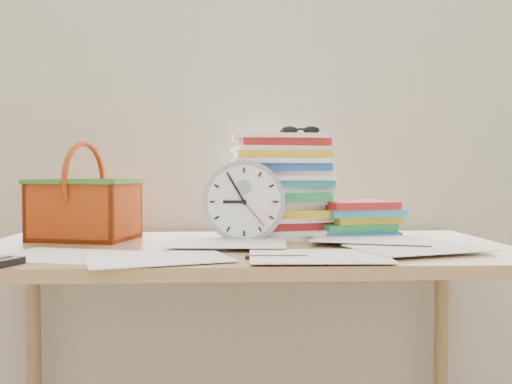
{
  "coord_description": "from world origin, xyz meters",
  "views": [
    {
      "loc": [
        -0.04,
        0.1,
        0.94
      ],
      "look_at": [
        0.03,
        1.6,
        0.89
      ],
      "focal_mm": 40.0,
      "sensor_mm": 36.0,
      "label": 1
    }
  ],
  "objects": [
    {
      "name": "scattered_papers",
      "position": [
        0.0,
        1.6,
        0.76
      ],
      "size": [
        1.26,
        0.42,
        0.02
      ],
      "primitive_type": null,
      "color": "white",
      "rests_on": "desk"
    },
    {
      "name": "curtain",
      "position": [
        0.0,
        1.98,
        1.3
      ],
      "size": [
        2.4,
        0.01,
        2.5
      ],
      "primitive_type": "cube",
      "color": "beige",
      "rests_on": "room_shell"
    },
    {
      "name": "sunglasses",
      "position": [
        0.18,
        1.81,
        1.07
      ],
      "size": [
        0.14,
        0.12,
        0.03
      ],
      "primitive_type": null,
      "rotation": [
        0.0,
        0.0,
        -0.07
      ],
      "color": "black",
      "rests_on": "paper_stack"
    },
    {
      "name": "paper_stack",
      "position": [
        0.12,
        1.8,
        0.9
      ],
      "size": [
        0.34,
        0.3,
        0.3
      ],
      "primitive_type": null,
      "rotation": [
        0.0,
        0.0,
        0.14
      ],
      "color": "white",
      "rests_on": "desk"
    },
    {
      "name": "book_stack",
      "position": [
        0.35,
        1.77,
        0.8
      ],
      "size": [
        0.28,
        0.23,
        0.11
      ],
      "primitive_type": null,
      "rotation": [
        0.0,
        0.0,
        0.12
      ],
      "color": "white",
      "rests_on": "desk"
    },
    {
      "name": "pen",
      "position": [
        0.06,
        1.36,
        0.75
      ],
      "size": [
        0.14,
        0.01,
        0.01
      ],
      "primitive_type": "cylinder",
      "rotation": [
        0.0,
        1.57,
        -0.04
      ],
      "color": "black",
      "rests_on": "desk"
    },
    {
      "name": "basket",
      "position": [
        -0.45,
        1.75,
        0.89
      ],
      "size": [
        0.32,
        0.28,
        0.28
      ],
      "primitive_type": null,
      "rotation": [
        0.0,
        0.0,
        -0.25
      ],
      "color": "#BC4712",
      "rests_on": "desk"
    },
    {
      "name": "desk",
      "position": [
        0.0,
        1.6,
        0.68
      ],
      "size": [
        1.4,
        0.7,
        0.75
      ],
      "color": "olive",
      "rests_on": "ground"
    },
    {
      "name": "clock",
      "position": [
        0.0,
        1.67,
        0.86
      ],
      "size": [
        0.23,
        0.05,
        0.23
      ],
      "primitive_type": "cylinder",
      "rotation": [
        1.57,
        0.0,
        0.0
      ],
      "color": "#93979C",
      "rests_on": "desk"
    }
  ]
}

